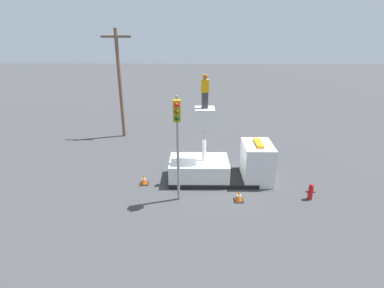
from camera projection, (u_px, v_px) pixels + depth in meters
ground_plane at (213, 179)px, 17.41m from camera, size 120.00×120.00×0.00m
bucket_truck at (223, 165)px, 17.08m from camera, size 5.79×2.31×4.26m
worker at (205, 92)px, 15.55m from camera, size 0.40×0.26×1.75m
traffic_light_pole at (177, 130)px, 13.91m from camera, size 0.34×0.57×5.39m
fire_hydrant at (311, 192)px, 15.25m from camera, size 0.49×0.25×0.89m
traffic_cone_rear at (144, 180)px, 16.81m from camera, size 0.48×0.48×0.58m
traffic_cone_curbside at (239, 196)px, 15.17m from camera, size 0.49×0.49×0.56m
utility_pole at (120, 81)px, 22.84m from camera, size 2.20×0.26×8.24m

